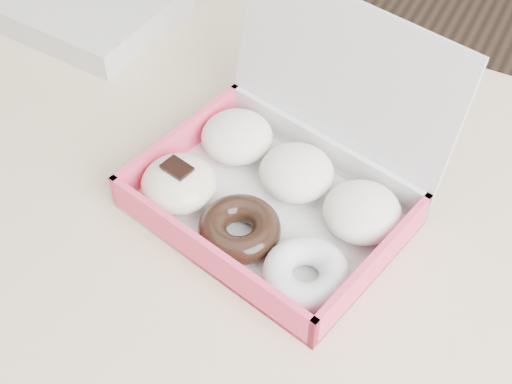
% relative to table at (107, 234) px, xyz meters
% --- Properties ---
extents(table, '(1.20, 0.80, 0.75)m').
position_rel_table_xyz_m(table, '(0.00, 0.00, 0.00)').
color(table, '#CFB588').
rests_on(table, ground).
extents(donut_box, '(0.31, 0.29, 0.19)m').
position_rel_table_xyz_m(donut_box, '(0.19, 0.07, 0.11)').
color(donut_box, silver).
rests_on(donut_box, table).
extents(newspapers, '(0.25, 0.21, 0.04)m').
position_rel_table_xyz_m(newspapers, '(-0.20, 0.26, 0.10)').
color(newspapers, silver).
rests_on(newspapers, table).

